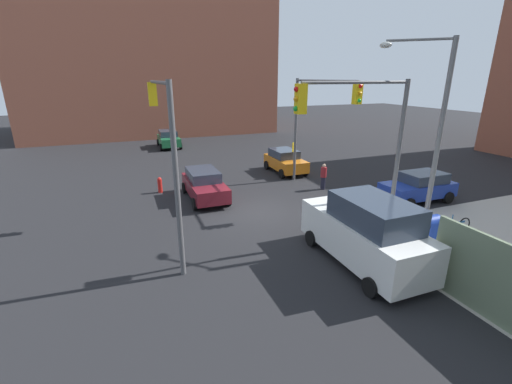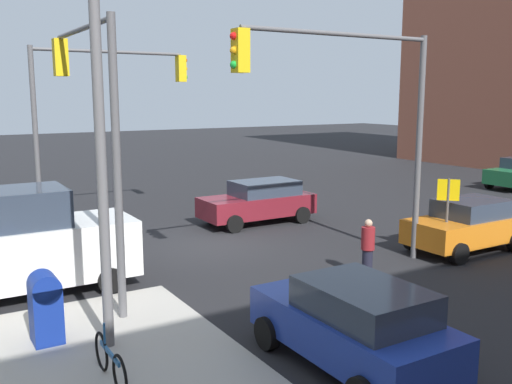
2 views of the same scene
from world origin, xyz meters
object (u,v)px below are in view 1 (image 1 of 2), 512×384
at_px(street_lamp_corner, 431,126).
at_px(mailbox_blue, 430,231).
at_px(sedan_green, 169,139).
at_px(pedestrian_crossing, 323,176).
at_px(traffic_signal_nw_corner, 317,112).
at_px(coupe_orange, 285,161).
at_px(traffic_signal_ne_corner, 363,131).
at_px(fire_hydrant, 160,185).
at_px(sedan_maroon, 204,184).
at_px(bicycle_leaning_on_fence, 455,227).
at_px(coupe_blue, 419,186).
at_px(van_white_delivery, 365,232).
at_px(traffic_signal_se_corner, 164,132).

bearing_deg(street_lamp_corner, mailbox_blue, -22.88).
xyz_separation_m(sedan_green, pedestrian_crossing, (17.04, 6.97, -0.02)).
relative_size(traffic_signal_nw_corner, mailbox_blue, 4.55).
bearing_deg(street_lamp_corner, coupe_orange, -176.28).
bearing_deg(mailbox_blue, traffic_signal_nw_corner, -176.53).
bearing_deg(traffic_signal_ne_corner, street_lamp_corner, 81.17).
relative_size(traffic_signal_ne_corner, mailbox_blue, 4.55).
height_order(fire_hydrant, sedan_maroon, sedan_maroon).
height_order(sedan_green, bicycle_leaning_on_fence, sedan_green).
bearing_deg(coupe_blue, van_white_delivery, -58.03).
distance_m(traffic_signal_se_corner, sedan_maroon, 6.95).
relative_size(traffic_signal_nw_corner, traffic_signal_ne_corner, 1.00).
relative_size(traffic_signal_se_corner, bicycle_leaning_on_fence, 3.71).
xyz_separation_m(traffic_signal_se_corner, van_white_delivery, (3.95, 6.30, -3.37)).
relative_size(traffic_signal_ne_corner, coupe_blue, 1.61).
bearing_deg(mailbox_blue, street_lamp_corner, 157.12).
distance_m(traffic_signal_se_corner, coupe_blue, 14.01).
height_order(street_lamp_corner, fire_hydrant, street_lamp_corner).
bearing_deg(traffic_signal_nw_corner, coupe_blue, 49.78).
xyz_separation_m(street_lamp_corner, sedan_green, (-23.99, -7.29, -3.86)).
relative_size(mailbox_blue, sedan_green, 0.36).
xyz_separation_m(mailbox_blue, sedan_green, (-25.24, -6.77, 0.08)).
bearing_deg(traffic_signal_ne_corner, sedan_green, -169.44).
bearing_deg(street_lamp_corner, bicycle_leaning_on_fence, 68.78).
distance_m(fire_hydrant, sedan_green, 14.25).
xyz_separation_m(traffic_signal_ne_corner, van_white_delivery, (1.71, -0.82, -3.32)).
height_order(fire_hydrant, sedan_green, sedan_green).
bearing_deg(coupe_blue, street_lamp_corner, -46.93).
xyz_separation_m(traffic_signal_nw_corner, sedan_maroon, (-0.93, -6.46, -3.84)).
xyz_separation_m(mailbox_blue, coupe_orange, (-12.67, -0.22, 0.08)).
relative_size(sedan_maroon, bicycle_leaning_on_fence, 2.49).
height_order(sedan_green, coupe_orange, same).
bearing_deg(sedan_green, street_lamp_corner, 16.91).
height_order(traffic_signal_nw_corner, traffic_signal_ne_corner, same).
height_order(traffic_signal_ne_corner, mailbox_blue, traffic_signal_ne_corner).
bearing_deg(van_white_delivery, traffic_signal_ne_corner, 154.31).
relative_size(traffic_signal_nw_corner, traffic_signal_se_corner, 1.00).
height_order(coupe_orange, pedestrian_crossing, coupe_orange).
bearing_deg(traffic_signal_se_corner, street_lamp_corner, 74.96).
bearing_deg(sedan_maroon, traffic_signal_nw_corner, 81.84).
relative_size(street_lamp_corner, fire_hydrant, 8.51).
height_order(street_lamp_corner, coupe_blue, street_lamp_corner).
bearing_deg(pedestrian_crossing, mailbox_blue, -35.77).
relative_size(sedan_maroon, coupe_blue, 1.08).
bearing_deg(fire_hydrant, van_white_delivery, 28.16).
xyz_separation_m(coupe_orange, coupe_blue, (8.21, 4.18, 0.00)).
distance_m(mailbox_blue, pedestrian_crossing, 8.20).
height_order(traffic_signal_nw_corner, street_lamp_corner, street_lamp_corner).
relative_size(mailbox_blue, bicycle_leaning_on_fence, 0.82).
relative_size(fire_hydrant, coupe_blue, 0.23).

